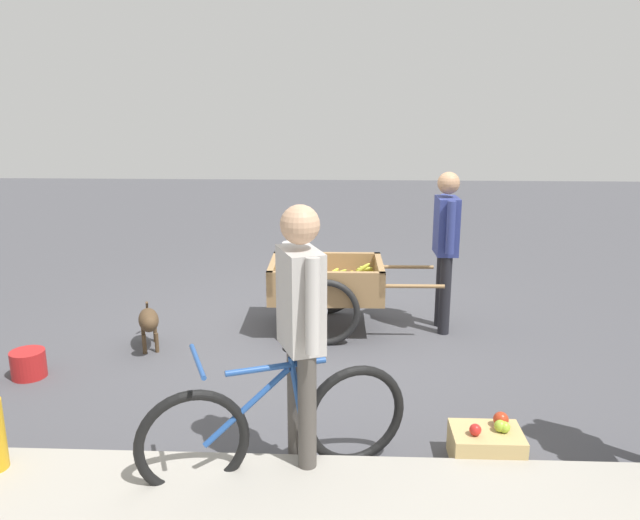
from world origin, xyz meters
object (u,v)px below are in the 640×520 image
cyclist_person (301,319)px  vendor_person (446,238)px  bicycle (277,425)px  fruit_cart (327,286)px  dog (149,321)px  plastic_bucket (28,364)px  apple_crate (487,445)px

cyclist_person → vendor_person: bearing=-115.7°
cyclist_person → bicycle: bearing=21.5°
fruit_cart → dog: fruit_cart is taller
bicycle → vendor_person: bearing=-117.7°
fruit_cart → plastic_bucket: bearing=26.8°
fruit_cart → cyclist_person: size_ratio=1.00×
fruit_cart → vendor_person: (-1.14, -0.02, 0.50)m
dog → cyclist_person: bearing=128.9°
vendor_person → plastic_bucket: bearing=19.3°
fruit_cart → dog: 1.72m
plastic_bucket → bicycle: bearing=149.0°
bicycle → apple_crate: (-1.30, -0.22, -0.23)m
cyclist_person → dog: cyclist_person is taller
fruit_cart → vendor_person: vendor_person is taller
cyclist_person → apple_crate: size_ratio=3.80×
fruit_cart → bicycle: size_ratio=1.06×
cyclist_person → dog: 2.55m
fruit_cart → vendor_person: bearing=-178.8°
apple_crate → vendor_person: bearing=-91.5°
vendor_person → dog: bearing=12.8°
dog → apple_crate: bearing=147.2°
bicycle → cyclist_person: bearing=-158.5°
vendor_person → fruit_cart: bearing=1.2°
dog → plastic_bucket: dog is taller
apple_crate → fruit_cart: bearing=-65.2°
fruit_cart → plastic_bucket: fruit_cart is taller
bicycle → plastic_bucket: (2.21, -1.33, -0.24)m
vendor_person → dog: 2.90m
vendor_person → plastic_bucket: (3.57, 1.25, -0.82)m
vendor_person → bicycle: (1.36, 2.58, -0.58)m
fruit_cart → cyclist_person: bearing=88.3°
dog → plastic_bucket: (0.82, 0.63, -0.16)m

